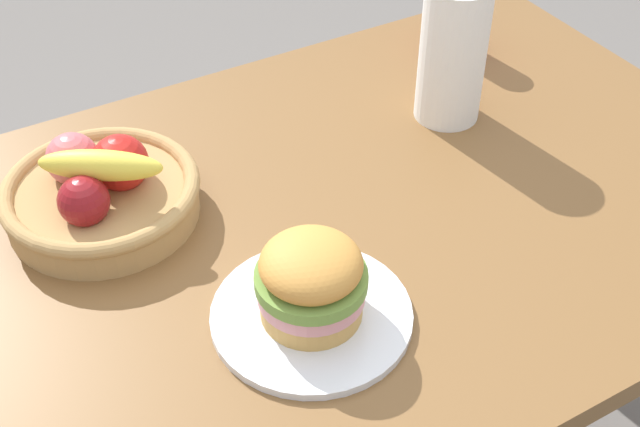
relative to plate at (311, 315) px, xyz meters
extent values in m
cube|color=brown|center=(0.13, 0.16, -0.03)|extent=(1.40, 0.90, 0.04)
cylinder|color=brown|center=(0.75, 0.53, -0.40)|extent=(0.07, 0.07, 0.71)
cylinder|color=white|center=(0.00, 0.00, 0.00)|extent=(0.26, 0.26, 0.01)
cylinder|color=tan|center=(0.00, 0.00, 0.02)|extent=(0.13, 0.13, 0.03)
cylinder|color=pink|center=(0.00, 0.00, 0.05)|extent=(0.14, 0.14, 0.02)
cylinder|color=olive|center=(0.00, 0.00, 0.07)|extent=(0.14, 0.14, 0.02)
ellipsoid|color=gold|center=(0.00, 0.00, 0.09)|extent=(0.13, 0.13, 0.06)
cylinder|color=red|center=(0.58, 0.45, 0.05)|extent=(0.07, 0.07, 0.12)
cylinder|color=tan|center=(-0.17, 0.33, 0.02)|extent=(0.28, 0.28, 0.05)
torus|color=tan|center=(-0.17, 0.33, 0.04)|extent=(0.29, 0.29, 0.02)
sphere|color=red|center=(-0.13, 0.34, 0.07)|extent=(0.08, 0.08, 0.08)
sphere|color=#D16066|center=(-0.19, 0.38, 0.07)|extent=(0.08, 0.08, 0.08)
sphere|color=maroon|center=(-0.20, 0.28, 0.07)|extent=(0.07, 0.07, 0.07)
ellipsoid|color=yellow|center=(-0.16, 0.30, 0.10)|extent=(0.18, 0.14, 0.05)
cylinder|color=white|center=(0.43, 0.29, 0.11)|extent=(0.11, 0.11, 0.24)
camera|label=1|loc=(-0.35, -0.64, 0.81)|focal=47.16mm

